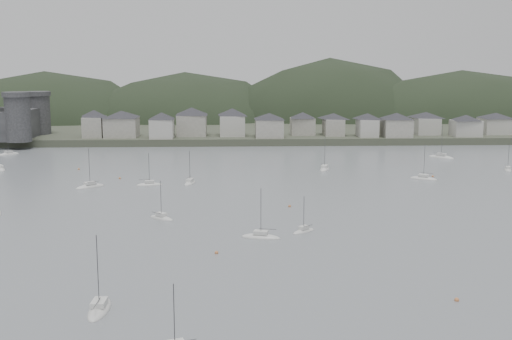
{
  "coord_description": "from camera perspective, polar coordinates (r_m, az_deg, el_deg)",
  "views": [
    {
      "loc": [
        -6.94,
        -90.87,
        33.9
      ],
      "look_at": [
        0.0,
        75.0,
        6.0
      ],
      "focal_mm": 44.27,
      "sensor_mm": 36.0,
      "label": 1
    }
  ],
  "objects": [
    {
      "name": "ground",
      "position": [
        97.23,
        1.88,
        -10.87
      ],
      "size": [
        900.0,
        900.0,
        0.0
      ],
      "primitive_type": "plane",
      "color": "slate",
      "rests_on": "ground"
    },
    {
      "name": "far_shore_land",
      "position": [
        387.29,
        -1.37,
        4.74
      ],
      "size": [
        900.0,
        250.0,
        3.0
      ],
      "primitive_type": "cube",
      "color": "#383D2D",
      "rests_on": "ground"
    },
    {
      "name": "forested_ridge",
      "position": [
        363.28,
        -0.52,
        2.39
      ],
      "size": [
        851.55,
        103.94,
        102.57
      ],
      "color": "black",
      "rests_on": "ground"
    },
    {
      "name": "waterfront_town",
      "position": [
        281.31,
        9.44,
        4.26
      ],
      "size": [
        451.48,
        28.46,
        12.92
      ],
      "color": "gray",
      "rests_on": "far_shore_land"
    },
    {
      "name": "sailboat_lead",
      "position": [
        194.63,
        14.9,
        -0.76
      ],
      "size": [
        8.32,
        6.63,
        11.22
      ],
      "rotation": [
        0.0,
        0.0,
        4.14
      ],
      "color": "silver",
      "rests_on": "ground"
    },
    {
      "name": "moored_fleet",
      "position": [
        160.26,
        -9.97,
        -2.75
      ],
      "size": [
        255.29,
        175.64,
        13.52
      ],
      "color": "silver",
      "rests_on": "ground"
    },
    {
      "name": "mooring_buoys",
      "position": [
        150.98,
        0.37,
        -3.38
      ],
      "size": [
        161.23,
        119.75,
        0.7
      ],
      "color": "#C17240",
      "rests_on": "ground"
    }
  ]
}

